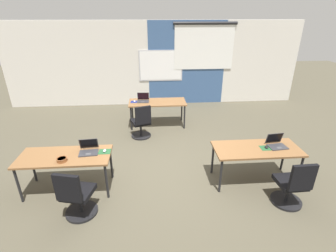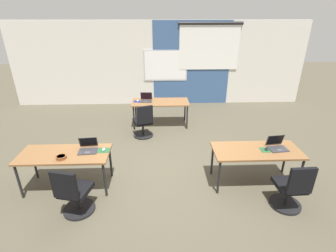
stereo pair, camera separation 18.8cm
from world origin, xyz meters
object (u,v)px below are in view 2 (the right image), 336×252
(desk_near_right, at_px, (256,153))
(chair_near_right_end, at_px, (291,190))
(laptop_near_left_inner, at_px, (88,148))
(mouse_far_left, at_px, (138,101))
(laptop_far_left, at_px, (146,99))
(desk_far_center, at_px, (160,103))
(chair_far_left, at_px, (143,124))
(chair_near_left_inner, at_px, (74,195))
(mouse_near_right_end, at_px, (266,149))
(mouse_near_left_inner, at_px, (104,149))
(snack_bowl, at_px, (61,157))
(desk_near_left, at_px, (65,156))
(laptop_near_right_end, at_px, (277,146))

(desk_near_right, bearing_deg, chair_near_right_end, -64.31)
(laptop_near_left_inner, height_order, mouse_far_left, laptop_near_left_inner)
(mouse_far_left, bearing_deg, laptop_far_left, 8.35)
(desk_far_center, distance_m, mouse_far_left, 0.65)
(chair_near_right_end, bearing_deg, chair_far_left, -49.29)
(chair_near_left_inner, bearing_deg, mouse_near_right_end, -154.49)
(mouse_near_left_inner, bearing_deg, snack_bowl, -158.43)
(desk_near_left, xyz_separation_m, mouse_near_right_end, (3.67, -0.02, 0.08))
(laptop_near_left_inner, distance_m, chair_near_left_inner, 0.91)
(mouse_near_right_end, relative_size, mouse_near_left_inner, 1.07)
(laptop_far_left, relative_size, mouse_far_left, 3.22)
(chair_near_right_end, distance_m, laptop_far_left, 4.40)
(chair_near_right_end, xyz_separation_m, chair_near_left_inner, (-3.52, 0.01, 0.00))
(desk_near_right, xyz_separation_m, chair_near_left_inner, (-3.16, -0.72, -0.28))
(laptop_far_left, height_order, chair_far_left, laptop_far_left)
(chair_near_right_end, bearing_deg, mouse_near_left_inner, -16.44)
(laptop_near_right_end, xyz_separation_m, laptop_near_left_inner, (-3.48, 0.05, -0.00))
(desk_near_right, xyz_separation_m, laptop_near_right_end, (0.39, 0.05, 0.11))
(chair_near_right_end, distance_m, laptop_near_left_inner, 3.57)
(laptop_far_left, distance_m, mouse_far_left, 0.24)
(chair_near_right_end, height_order, mouse_far_left, chair_near_right_end)
(snack_bowl, bearing_deg, chair_far_left, 59.88)
(desk_near_right, relative_size, mouse_near_right_end, 15.00)
(desk_near_right, distance_m, chair_near_right_end, 0.86)
(desk_near_right, distance_m, chair_near_left_inner, 3.26)
(laptop_near_right_end, height_order, laptop_near_left_inner, laptop_near_right_end)
(laptop_near_right_end, height_order, chair_near_left_inner, laptop_near_right_end)
(desk_near_right, height_order, mouse_near_left_inner, mouse_near_left_inner)
(desk_near_left, height_order, mouse_near_right_end, mouse_near_right_end)
(laptop_near_right_end, xyz_separation_m, mouse_near_right_end, (-0.22, -0.06, -0.03))
(chair_near_right_end, height_order, mouse_near_left_inner, chair_near_right_end)
(desk_far_center, relative_size, chair_far_left, 1.74)
(laptop_far_left, bearing_deg, desk_near_right, -49.13)
(mouse_near_left_inner, height_order, laptop_far_left, laptop_far_left)
(mouse_near_left_inner, bearing_deg, desk_far_center, 68.65)
(desk_far_center, height_order, mouse_far_left, mouse_far_left)
(mouse_near_left_inner, distance_m, mouse_far_left, 2.78)
(mouse_far_left, bearing_deg, laptop_near_left_inner, -104.41)
(desk_near_right, distance_m, desk_far_center, 3.30)
(mouse_far_left, bearing_deg, mouse_near_left_inner, -98.73)
(chair_near_right_end, relative_size, mouse_far_left, 8.50)
(laptop_near_right_end, relative_size, mouse_near_right_end, 3.38)
(chair_near_left_inner, bearing_deg, desk_near_right, -153.60)
(desk_far_center, height_order, chair_near_left_inner, chair_near_left_inner)
(desk_near_left, distance_m, desk_far_center, 3.30)
(chair_near_left_inner, xyz_separation_m, snack_bowl, (-0.32, 0.54, 0.38))
(desk_far_center, bearing_deg, desk_near_right, -57.99)
(desk_far_center, height_order, mouse_near_right_end, mouse_near_right_end)
(desk_near_left, relative_size, mouse_far_left, 14.79)
(desk_near_left, bearing_deg, chair_near_left_inner, -64.86)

